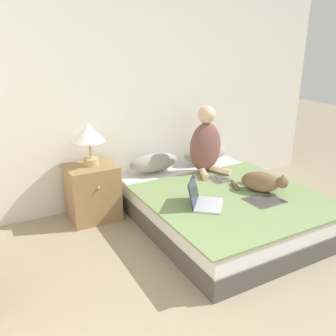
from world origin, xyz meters
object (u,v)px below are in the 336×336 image
at_px(pillow_far, 205,154).
at_px(table_lamp, 89,135).
at_px(bed, 222,207).
at_px(laptop_open, 203,200).
at_px(nightstand, 93,192).
at_px(cat_tabby, 262,182).
at_px(pillow_near, 154,162).
at_px(person_sitting, 206,144).

bearing_deg(pillow_far, table_lamp, -177.40).
xyz_separation_m(bed, table_lamp, (-1.11, 0.77, 0.72)).
xyz_separation_m(laptop_open, table_lamp, (-0.74, 0.97, 0.48)).
distance_m(pillow_far, nightstand, 1.49).
relative_size(cat_tabby, nightstand, 0.89).
distance_m(pillow_near, table_lamp, 0.87).
distance_m(pillow_far, person_sitting, 0.40).
bearing_deg(table_lamp, laptop_open, -52.80).
relative_size(pillow_far, person_sitting, 0.79).
height_order(person_sitting, nightstand, person_sitting).
bearing_deg(table_lamp, nightstand, -126.03).
distance_m(cat_tabby, nightstand, 1.74).
bearing_deg(pillow_far, pillow_near, 180.00).
height_order(cat_tabby, laptop_open, laptop_open).
bearing_deg(table_lamp, bed, -34.90).
bearing_deg(laptop_open, cat_tabby, -49.21).
bearing_deg(nightstand, bed, -34.18).
height_order(bed, pillow_far, pillow_far).
relative_size(pillow_near, table_lamp, 1.39).
relative_size(person_sitting, nightstand, 1.29).
relative_size(bed, cat_tabby, 3.71).
distance_m(person_sitting, nightstand, 1.36).
xyz_separation_m(pillow_far, nightstand, (-1.47, -0.08, -0.18)).
bearing_deg(cat_tabby, table_lamp, -161.76).
height_order(bed, cat_tabby, cat_tabby).
xyz_separation_m(laptop_open, nightstand, (-0.75, 0.96, -0.13)).
height_order(nightstand, table_lamp, table_lamp).
bearing_deg(cat_tabby, pillow_near, 175.58).
xyz_separation_m(pillow_far, person_sitting, (-0.19, -0.28, 0.22)).
distance_m(bed, pillow_near, 0.96).
relative_size(pillow_far, cat_tabby, 1.14).
height_order(pillow_far, cat_tabby, pillow_far).
relative_size(nightstand, table_lamp, 1.37).
distance_m(laptop_open, table_lamp, 1.31).
xyz_separation_m(bed, person_sitting, (0.16, 0.56, 0.51)).
xyz_separation_m(bed, pillow_far, (0.35, 0.84, 0.29)).
bearing_deg(person_sitting, cat_tabby, -78.23).
bearing_deg(nightstand, cat_tabby, -33.73).
relative_size(cat_tabby, laptop_open, 1.19).
xyz_separation_m(person_sitting, laptop_open, (-0.54, -0.76, -0.27)).
bearing_deg(pillow_near, cat_tabby, -56.96).
bearing_deg(pillow_far, bed, -112.89).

